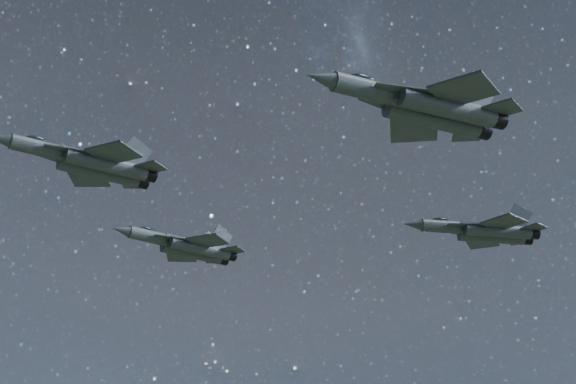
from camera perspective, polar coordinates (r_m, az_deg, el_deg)
name	(u,v)px	position (r m, az deg, el deg)	size (l,w,h in m)	color
jet_lead	(90,162)	(84.33, -12.70, 1.89)	(16.66, 11.61, 4.19)	#333A3F
jet_left	(186,246)	(103.60, -6.61, -3.50)	(16.29, 11.25, 4.09)	#333A3F
jet_right	(425,106)	(75.74, 8.83, 5.50)	(19.16, 13.69, 4.90)	#333A3F
jet_slot	(484,231)	(103.13, 12.53, -2.48)	(16.48, 11.21, 4.14)	#333A3F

